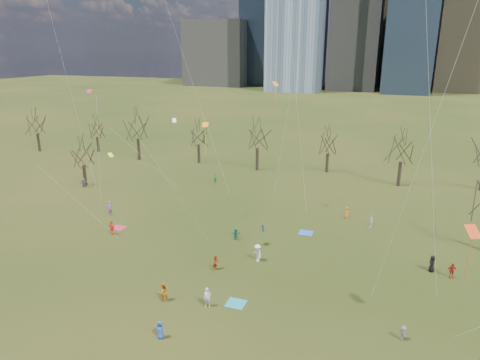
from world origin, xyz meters
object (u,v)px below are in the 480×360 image
(person_4, at_px, (112,228))
(blanket_teal, at_px, (236,303))
(person_0, at_px, (160,330))
(person_1, at_px, (207,298))
(blanket_navy, at_px, (306,233))
(person_2, at_px, (216,263))
(blanket_crimson, at_px, (118,228))

(person_4, bearing_deg, blanket_teal, 174.51)
(blanket_teal, distance_m, person_0, 7.33)
(blanket_teal, xyz_separation_m, person_1, (-2.09, -1.26, 0.87))
(blanket_navy, xyz_separation_m, person_2, (-6.55, -11.81, 0.77))
(blanket_navy, distance_m, person_2, 13.52)
(blanket_navy, relative_size, person_1, 0.90)
(blanket_navy, height_order, person_4, person_4)
(person_2, bearing_deg, person_4, 103.80)
(blanket_crimson, height_order, person_2, person_2)
(person_4, bearing_deg, person_2, -174.74)
(person_0, height_order, person_1, person_1)
(blanket_teal, height_order, person_2, person_2)
(person_1, bearing_deg, blanket_navy, 48.66)
(person_2, xyz_separation_m, person_4, (-14.78, 3.44, 0.10))
(person_2, bearing_deg, blanket_crimson, 97.69)
(blanket_navy, height_order, person_2, person_2)
(blanket_crimson, xyz_separation_m, person_4, (0.56, -1.91, 0.87))
(person_1, xyz_separation_m, person_4, (-16.59, 9.53, -0.01))
(person_0, bearing_deg, person_1, 62.94)
(blanket_teal, height_order, person_1, person_1)
(blanket_crimson, bearing_deg, person_1, -33.69)
(person_2, height_order, person_4, person_4)
(person_0, distance_m, person_1, 5.27)
(blanket_crimson, distance_m, person_4, 2.17)
(person_0, bearing_deg, blanket_crimson, 124.47)
(blanket_crimson, height_order, person_1, person_1)
(blanket_navy, xyz_separation_m, person_4, (-21.32, -8.37, 0.87))
(blanket_teal, distance_m, person_2, 6.26)
(blanket_navy, distance_m, person_1, 18.53)
(person_2, bearing_deg, blanket_navy, -2.09)
(blanket_crimson, relative_size, person_2, 1.02)
(blanket_navy, bearing_deg, blanket_teal, -99.00)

